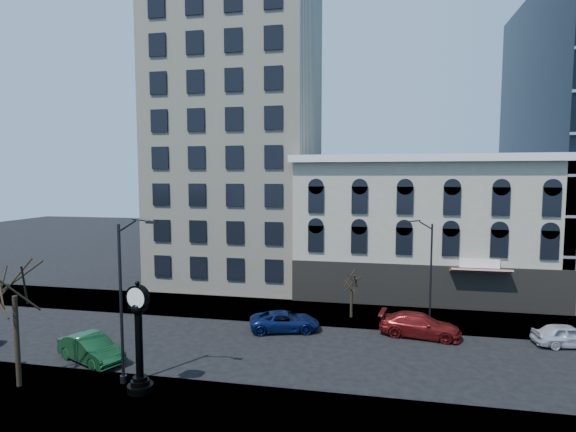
# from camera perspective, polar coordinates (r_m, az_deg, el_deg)

# --- Properties ---
(ground) EXTENTS (160.00, 160.00, 0.00)m
(ground) POSITION_cam_1_polar(r_m,az_deg,el_deg) (29.45, -5.57, -16.32)
(ground) COLOR black
(ground) RESTS_ON ground
(sidewalk_far) EXTENTS (160.00, 6.00, 0.12)m
(sidewalk_far) POSITION_cam_1_polar(r_m,az_deg,el_deg) (36.74, -1.88, -11.83)
(sidewalk_far) COLOR gray
(sidewalk_far) RESTS_ON ground
(sidewalk_near) EXTENTS (160.00, 6.00, 0.12)m
(sidewalk_near) POSITION_cam_1_polar(r_m,az_deg,el_deg) (22.59, -11.98, -23.21)
(sidewalk_near) COLOR gray
(sidewalk_near) RESTS_ON ground
(cream_tower) EXTENTS (15.90, 15.40, 42.50)m
(cream_tower) POSITION_cam_1_polar(r_m,az_deg,el_deg) (48.06, -6.24, 15.31)
(cream_tower) COLOR beige
(cream_tower) RESTS_ON ground
(victorian_row) EXTENTS (22.60, 11.19, 12.50)m
(victorian_row) POSITION_cam_1_polar(r_m,az_deg,el_deg) (42.57, 16.57, -1.54)
(victorian_row) COLOR #B1AB92
(victorian_row) RESTS_ON ground
(street_clock) EXTENTS (1.26, 1.26, 5.55)m
(street_clock) POSITION_cam_1_polar(r_m,az_deg,el_deg) (23.98, -18.40, -14.93)
(street_clock) COLOR black
(street_clock) RESTS_ON sidewalk_near
(street_lamp_near) EXTENTS (2.26, 0.49, 8.72)m
(street_lamp_near) POSITION_cam_1_polar(r_m,az_deg,el_deg) (23.79, -19.39, -4.97)
(street_lamp_near) COLOR black
(street_lamp_near) RESTS_ON sidewalk_near
(street_lamp_far) EXTENTS (1.93, 0.85, 7.76)m
(street_lamp_far) POSITION_cam_1_polar(r_m,az_deg,el_deg) (32.55, 16.88, -3.56)
(street_lamp_far) COLOR black
(street_lamp_far) RESTS_ON sidewalk_far
(bare_tree_near) EXTENTS (4.37, 4.37, 7.51)m
(bare_tree_near) POSITION_cam_1_polar(r_m,az_deg,el_deg) (26.27, -31.50, -6.51)
(bare_tree_near) COLOR #2E2417
(bare_tree_near) RESTS_ON sidewalk_near
(bare_tree_far) EXTENTS (2.42, 2.42, 4.15)m
(bare_tree_far) POSITION_cam_1_polar(r_m,az_deg,el_deg) (34.30, 8.08, -7.60)
(bare_tree_far) COLOR #2E2417
(bare_tree_far) RESTS_ON sidewalk_far
(car_near_b) EXTENTS (4.93, 3.40, 1.54)m
(car_near_b) POSITION_cam_1_polar(r_m,az_deg,el_deg) (29.43, -23.73, -15.15)
(car_near_b) COLOR #143F1E
(car_near_b) RESTS_ON ground
(car_far_a) EXTENTS (5.27, 3.44, 1.35)m
(car_far_a) POSITION_cam_1_polar(r_m,az_deg,el_deg) (32.07, -0.41, -13.21)
(car_far_a) COLOR #0C194C
(car_far_a) RESTS_ON ground
(car_far_b) EXTENTS (5.60, 2.98, 1.55)m
(car_far_b) POSITION_cam_1_polar(r_m,az_deg,el_deg) (32.23, 16.39, -13.14)
(car_far_b) COLOR maroon
(car_far_b) RESTS_ON ground
(car_far_c) EXTENTS (4.36, 2.27, 1.42)m
(car_far_c) POSITION_cam_1_polar(r_m,az_deg,el_deg) (34.22, 31.98, -12.75)
(car_far_c) COLOR silver
(car_far_c) RESTS_ON ground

